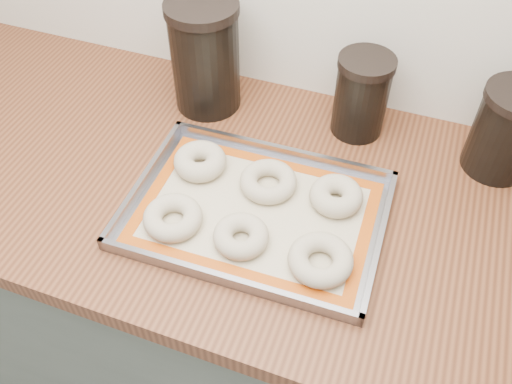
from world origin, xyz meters
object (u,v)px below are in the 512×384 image
at_px(baking_tray, 256,212).
at_px(canister_mid, 361,95).
at_px(bagel_back_mid, 268,181).
at_px(canister_right, 507,131).
at_px(bagel_front_right, 321,260).
at_px(bagel_back_left, 200,161).
at_px(bagel_front_mid, 241,236).
at_px(bagel_front_left, 173,218).
at_px(canister_left, 205,56).
at_px(bagel_back_right, 336,196).

xyz_separation_m(baking_tray, canister_mid, (0.12, 0.30, 0.08)).
height_order(bagel_back_mid, canister_right, canister_right).
bearing_deg(bagel_back_mid, bagel_front_right, -44.87).
bearing_deg(bagel_back_left, bagel_front_mid, -45.36).
bearing_deg(bagel_front_right, bagel_front_left, -179.55).
bearing_deg(bagel_back_left, canister_left, 109.25).
relative_size(bagel_front_left, canister_left, 0.45).
relative_size(bagel_front_left, bagel_back_right, 1.08).
height_order(bagel_front_mid, bagel_front_right, same).
bearing_deg(baking_tray, canister_left, 128.01).
bearing_deg(bagel_front_mid, baking_tray, 89.21).
distance_m(bagel_front_mid, canister_right, 0.54).
xyz_separation_m(bagel_front_mid, bagel_back_right, (0.13, 0.15, 0.00)).
relative_size(bagel_front_right, bagel_back_right, 1.11).
height_order(bagel_back_mid, canister_left, canister_left).
xyz_separation_m(bagel_front_mid, canister_left, (-0.21, 0.34, 0.10)).
relative_size(canister_mid, canister_right, 0.98).
height_order(canister_left, canister_mid, canister_left).
xyz_separation_m(baking_tray, bagel_back_right, (0.13, 0.07, 0.02)).
height_order(bagel_back_right, canister_mid, canister_mid).
distance_m(bagel_front_left, bagel_front_right, 0.27).
bearing_deg(bagel_back_right, baking_tray, -150.77).
relative_size(bagel_front_right, canister_right, 0.62).
bearing_deg(canister_mid, baking_tray, -111.69).
xyz_separation_m(bagel_front_mid, bagel_front_right, (0.14, -0.00, 0.00)).
xyz_separation_m(bagel_back_left, bagel_back_mid, (0.14, -0.00, -0.00)).
xyz_separation_m(bagel_front_right, canister_right, (0.26, 0.35, 0.07)).
distance_m(bagel_back_mid, canister_left, 0.31).
xyz_separation_m(baking_tray, bagel_back_mid, (0.00, 0.07, 0.01)).
relative_size(bagel_front_right, bagel_back_left, 1.07).
distance_m(bagel_back_left, canister_right, 0.58).
distance_m(bagel_front_left, canister_left, 0.37).
distance_m(bagel_back_right, canister_mid, 0.23).
bearing_deg(canister_right, canister_mid, 176.99).
xyz_separation_m(baking_tray, canister_left, (-0.21, 0.27, 0.11)).
relative_size(bagel_back_left, bagel_back_right, 1.04).
bearing_deg(bagel_back_mid, bagel_front_left, -132.45).
bearing_deg(bagel_front_left, canister_right, 34.06).
xyz_separation_m(bagel_front_right, bagel_back_left, (-0.28, 0.14, 0.00)).
relative_size(bagel_back_left, canister_mid, 0.59).
distance_m(canister_left, canister_right, 0.61).
bearing_deg(bagel_front_left, bagel_front_right, 0.45).
relative_size(bagel_front_mid, canister_right, 0.55).
relative_size(bagel_back_right, canister_left, 0.41).
bearing_deg(baking_tray, bagel_front_right, -27.53).
bearing_deg(bagel_back_mid, canister_mid, 62.96).
height_order(bagel_front_left, bagel_front_mid, same).
relative_size(bagel_front_mid, bagel_front_right, 0.89).
bearing_deg(bagel_back_right, canister_left, 149.90).
relative_size(bagel_front_left, bagel_front_right, 0.97).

